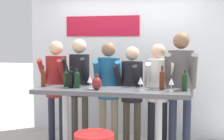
% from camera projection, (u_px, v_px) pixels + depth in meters
% --- Properties ---
extents(back_wall, '(3.68, 0.12, 2.87)m').
position_uv_depth(back_wall, '(128.00, 55.00, 5.58)').
color(back_wall, silver).
rests_on(back_wall, ground_plane).
extents(tasting_table, '(2.08, 0.59, 1.03)m').
position_uv_depth(tasting_table, '(111.00, 102.00, 4.19)').
color(tasting_table, '#4C4C51').
rests_on(tasting_table, ground_plane).
extents(person_far_left, '(0.41, 0.53, 1.68)m').
position_uv_depth(person_far_left, '(56.00, 81.00, 4.91)').
color(person_far_left, '#23283D').
rests_on(person_far_left, ground_plane).
extents(person_left, '(0.38, 0.51, 1.71)m').
position_uv_depth(person_left, '(79.00, 80.00, 4.87)').
color(person_left, '#473D33').
rests_on(person_left, ground_plane).
extents(person_center_left, '(0.45, 0.55, 1.66)m').
position_uv_depth(person_center_left, '(109.00, 83.00, 4.81)').
color(person_center_left, gray).
rests_on(person_center_left, ground_plane).
extents(person_center, '(0.45, 0.55, 1.60)m').
position_uv_depth(person_center, '(132.00, 86.00, 4.69)').
color(person_center, '#473D33').
rests_on(person_center, ground_plane).
extents(person_center_right, '(0.45, 0.55, 1.64)m').
position_uv_depth(person_center_right, '(158.00, 85.00, 4.65)').
color(person_center_right, black).
rests_on(person_center_right, ground_plane).
extents(person_right, '(0.44, 0.56, 1.80)m').
position_uv_depth(person_right, '(180.00, 80.00, 4.50)').
color(person_right, '#23283D').
rests_on(person_right, ground_plane).
extents(wine_bottle_0, '(0.07, 0.07, 0.27)m').
position_uv_depth(wine_bottle_0, '(77.00, 79.00, 4.26)').
color(wine_bottle_0, black).
rests_on(wine_bottle_0, tasting_table).
extents(wine_bottle_1, '(0.07, 0.07, 0.27)m').
position_uv_depth(wine_bottle_1, '(185.00, 81.00, 3.99)').
color(wine_bottle_1, black).
rests_on(wine_bottle_1, tasting_table).
extents(wine_bottle_2, '(0.07, 0.07, 0.27)m').
position_uv_depth(wine_bottle_2, '(66.00, 78.00, 4.37)').
color(wine_bottle_2, black).
rests_on(wine_bottle_2, tasting_table).
extents(wine_bottle_3, '(0.08, 0.08, 0.29)m').
position_uv_depth(wine_bottle_3, '(71.00, 78.00, 4.30)').
color(wine_bottle_3, black).
rests_on(wine_bottle_3, tasting_table).
extents(wine_bottle_4, '(0.07, 0.07, 0.32)m').
position_uv_depth(wine_bottle_4, '(162.00, 79.00, 4.08)').
color(wine_bottle_4, '#4C1E0F').
rests_on(wine_bottle_4, tasting_table).
extents(wine_bottle_5, '(0.07, 0.07, 0.30)m').
position_uv_depth(wine_bottle_5, '(43.00, 77.00, 4.38)').
color(wine_bottle_5, '#4C1E0F').
rests_on(wine_bottle_5, tasting_table).
extents(wine_glass_0, '(0.07, 0.07, 0.18)m').
position_uv_depth(wine_glass_0, '(171.00, 82.00, 3.97)').
color(wine_glass_0, silver).
rests_on(wine_glass_0, tasting_table).
extents(wine_glass_1, '(0.07, 0.07, 0.18)m').
position_uv_depth(wine_glass_1, '(90.00, 80.00, 4.19)').
color(wine_glass_1, silver).
rests_on(wine_glass_1, tasting_table).
extents(wine_glass_2, '(0.07, 0.07, 0.18)m').
position_uv_depth(wine_glass_2, '(141.00, 81.00, 4.03)').
color(wine_glass_2, silver).
rests_on(wine_glass_2, tasting_table).
extents(decorative_vase, '(0.13, 0.13, 0.22)m').
position_uv_depth(decorative_vase, '(97.00, 83.00, 4.11)').
color(decorative_vase, maroon).
rests_on(decorative_vase, tasting_table).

